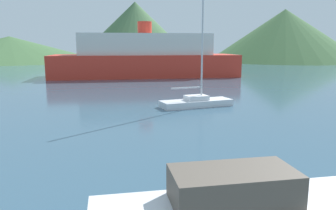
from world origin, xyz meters
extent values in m
cube|color=brown|center=(1.11, 4.27, 1.08)|extent=(2.98, 1.69, 0.77)
cube|color=silver|center=(3.04, 19.75, 0.23)|extent=(5.32, 2.93, 0.46)
cube|color=silver|center=(3.04, 19.75, 0.63)|extent=(1.77, 1.48, 0.32)
cylinder|color=#BCBCC1|center=(3.40, 19.86, 5.82)|extent=(0.12, 0.12, 10.71)
cylinder|color=#BCBCC1|center=(2.30, 19.53, 1.36)|extent=(2.22, 0.74, 0.10)
cube|color=red|center=(-0.01, 42.61, 1.48)|extent=(25.27, 9.24, 2.96)
cube|color=silver|center=(-0.01, 42.61, 4.35)|extent=(17.76, 7.61, 2.79)
cylinder|color=red|center=(-0.01, 42.61, 6.55)|extent=(1.90, 1.90, 1.60)
cone|color=#3D6038|center=(-35.30, 90.45, 3.28)|extent=(47.97, 47.97, 6.57)
cone|color=#476B42|center=(-1.47, 82.48, 7.46)|extent=(31.54, 31.54, 14.91)
cone|color=#3D6038|center=(38.01, 83.33, 6.79)|extent=(40.16, 40.16, 13.58)
camera|label=1|loc=(-1.02, -2.60, 4.26)|focal=35.00mm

